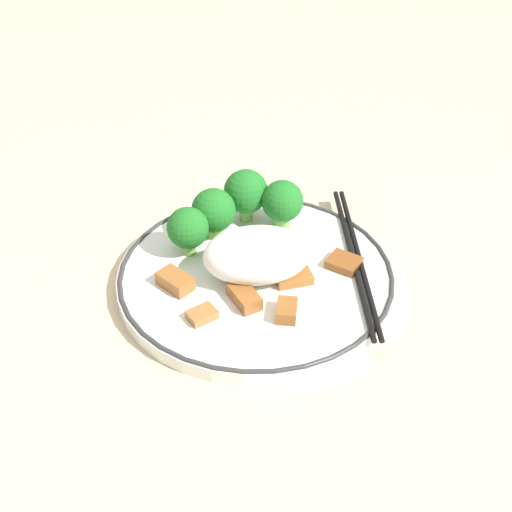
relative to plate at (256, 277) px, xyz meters
name	(u,v)px	position (x,y,z in m)	size (l,w,h in m)	color
ground_plane	(256,284)	(0.00, 0.00, -0.01)	(3.00, 3.00, 0.00)	#C6B28E
plate	(256,277)	(0.00, 0.00, 0.00)	(0.27, 0.27, 0.02)	white
rice_mound	(260,255)	(0.00, -0.01, 0.03)	(0.10, 0.07, 0.05)	white
broccoli_back_left	(282,202)	(0.04, 0.07, 0.04)	(0.04, 0.04, 0.05)	#72AD4C
broccoli_back_center	(242,192)	(0.00, 0.09, 0.04)	(0.05, 0.05, 0.06)	#72AD4C
broccoli_back_right	(213,211)	(-0.04, 0.06, 0.04)	(0.04, 0.04, 0.05)	#72AD4C
broccoli_mid_left	(188,229)	(-0.06, 0.04, 0.03)	(0.04, 0.04, 0.05)	#72AD4C
meat_near_front	(244,296)	(-0.02, -0.04, 0.01)	(0.03, 0.04, 0.01)	brown
meat_near_left	(175,281)	(-0.08, -0.01, 0.01)	(0.04, 0.04, 0.01)	#995B28
meat_near_right	(287,311)	(0.02, -0.06, 0.01)	(0.02, 0.03, 0.01)	brown
meat_near_back	(202,315)	(-0.05, -0.06, 0.01)	(0.03, 0.03, 0.01)	#9E6633
meat_on_rice_edge	(293,276)	(0.03, -0.02, 0.01)	(0.04, 0.03, 0.01)	#995B28
meat_mid_left	(343,260)	(0.09, 0.00, 0.01)	(0.04, 0.04, 0.01)	brown
chopsticks	(356,258)	(0.10, 0.01, 0.01)	(0.03, 0.23, 0.01)	black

